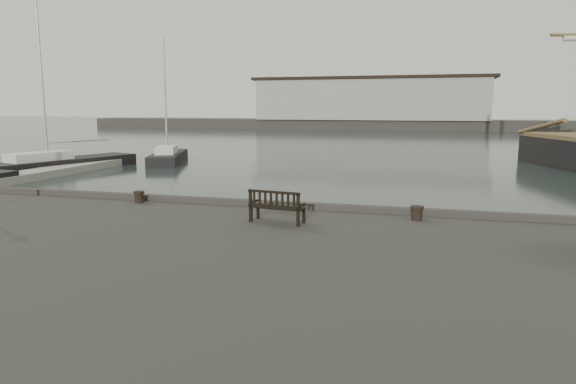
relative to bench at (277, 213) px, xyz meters
name	(u,v)px	position (x,y,z in m)	size (l,w,h in m)	color
ground	(274,255)	(-0.75, 2.14, -1.83)	(400.00, 400.00, 0.00)	black
pontoon	(4,180)	(-20.75, 12.14, -1.58)	(2.00, 24.00, 0.50)	#99978E
breakwater	(387,108)	(-5.31, 94.14, 2.47)	(140.00, 9.50, 12.20)	#383530
bench	(277,213)	(0.00, 0.00, 0.00)	(1.50, 0.69, 0.83)	black
bollard_left	(139,197)	(-5.01, 1.54, -0.08)	(0.35, 0.35, 0.36)	black
bollard_right	(417,213)	(3.51, 1.30, -0.08)	(0.36, 0.36, 0.38)	black
yacht_b	(57,167)	(-22.48, 18.69, -1.58)	(6.33, 12.61, 16.03)	black
yacht_d	(168,160)	(-17.24, 25.69, -1.59)	(4.88, 8.52, 10.58)	black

